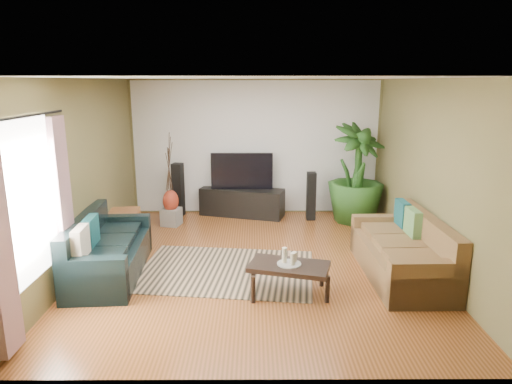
{
  "coord_description": "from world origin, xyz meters",
  "views": [
    {
      "loc": [
        -0.03,
        -6.4,
        2.66
      ],
      "look_at": [
        0.0,
        0.2,
        1.05
      ],
      "focal_mm": 32.0,
      "sensor_mm": 36.0,
      "label": 1
    }
  ],
  "objects_px": {
    "speaker_left": "(178,190)",
    "sofa_right": "(401,247)",
    "sofa_left": "(109,246)",
    "speaker_right": "(311,196)",
    "tv_stand": "(242,202)",
    "television": "(242,171)",
    "coffee_table": "(289,279)",
    "pedestal": "(171,217)",
    "side_table": "(125,225)",
    "vase": "(171,201)",
    "potted_plant": "(356,174)"
  },
  "relations": [
    {
      "from": "sofa_left",
      "to": "television",
      "type": "relative_size",
      "value": 1.6
    },
    {
      "from": "speaker_right",
      "to": "television",
      "type": "bearing_deg",
      "value": 167.23
    },
    {
      "from": "pedestal",
      "to": "side_table",
      "type": "distance_m",
      "value": 1.02
    },
    {
      "from": "sofa_right",
      "to": "side_table",
      "type": "bearing_deg",
      "value": -110.98
    },
    {
      "from": "sofa_right",
      "to": "tv_stand",
      "type": "distance_m",
      "value": 3.73
    },
    {
      "from": "speaker_left",
      "to": "speaker_right",
      "type": "distance_m",
      "value": 2.65
    },
    {
      "from": "television",
      "to": "vase",
      "type": "relative_size",
      "value": 2.95
    },
    {
      "from": "speaker_right",
      "to": "sofa_right",
      "type": "bearing_deg",
      "value": -72.16
    },
    {
      "from": "speaker_left",
      "to": "speaker_right",
      "type": "relative_size",
      "value": 1.14
    },
    {
      "from": "television",
      "to": "sofa_right",
      "type": "bearing_deg",
      "value": -52.38
    },
    {
      "from": "tv_stand",
      "to": "coffee_table",
      "type": "bearing_deg",
      "value": -62.9
    },
    {
      "from": "television",
      "to": "speaker_right",
      "type": "xyz_separation_m",
      "value": [
        1.36,
        -0.28,
        -0.45
      ]
    },
    {
      "from": "coffee_table",
      "to": "television",
      "type": "height_order",
      "value": "television"
    },
    {
      "from": "speaker_left",
      "to": "coffee_table",
      "type": "bearing_deg",
      "value": -47.57
    },
    {
      "from": "sofa_right",
      "to": "side_table",
      "type": "distance_m",
      "value": 4.53
    },
    {
      "from": "speaker_left",
      "to": "pedestal",
      "type": "xyz_separation_m",
      "value": [
        -0.04,
        -0.64,
        -0.37
      ]
    },
    {
      "from": "potted_plant",
      "to": "pedestal",
      "type": "bearing_deg",
      "value": -176.07
    },
    {
      "from": "tv_stand",
      "to": "pedestal",
      "type": "height_order",
      "value": "tv_stand"
    },
    {
      "from": "side_table",
      "to": "coffee_table",
      "type": "bearing_deg",
      "value": -38.34
    },
    {
      "from": "sofa_left",
      "to": "pedestal",
      "type": "bearing_deg",
      "value": -15.21
    },
    {
      "from": "sofa_left",
      "to": "speaker_right",
      "type": "height_order",
      "value": "speaker_right"
    },
    {
      "from": "speaker_right",
      "to": "side_table",
      "type": "distance_m",
      "value": 3.53
    },
    {
      "from": "potted_plant",
      "to": "side_table",
      "type": "bearing_deg",
      "value": -166.26
    },
    {
      "from": "pedestal",
      "to": "side_table",
      "type": "height_order",
      "value": "side_table"
    },
    {
      "from": "pedestal",
      "to": "side_table",
      "type": "xyz_separation_m",
      "value": [
        -0.66,
        -0.78,
        0.09
      ]
    },
    {
      "from": "coffee_table",
      "to": "television",
      "type": "distance_m",
      "value": 3.66
    },
    {
      "from": "sofa_right",
      "to": "speaker_right",
      "type": "height_order",
      "value": "speaker_right"
    },
    {
      "from": "sofa_right",
      "to": "speaker_left",
      "type": "height_order",
      "value": "speaker_left"
    },
    {
      "from": "tv_stand",
      "to": "side_table",
      "type": "distance_m",
      "value": 2.43
    },
    {
      "from": "sofa_left",
      "to": "sofa_right",
      "type": "bearing_deg",
      "value": -94.71
    },
    {
      "from": "sofa_right",
      "to": "speaker_left",
      "type": "bearing_deg",
      "value": -130.77
    },
    {
      "from": "speaker_left",
      "to": "vase",
      "type": "distance_m",
      "value": 0.64
    },
    {
      "from": "sofa_left",
      "to": "speaker_left",
      "type": "relative_size",
      "value": 1.83
    },
    {
      "from": "speaker_left",
      "to": "speaker_right",
      "type": "xyz_separation_m",
      "value": [
        2.64,
        -0.28,
        -0.06
      ]
    },
    {
      "from": "sofa_left",
      "to": "speaker_right",
      "type": "relative_size",
      "value": 2.08
    },
    {
      "from": "tv_stand",
      "to": "side_table",
      "type": "bearing_deg",
      "value": -128.45
    },
    {
      "from": "sofa_left",
      "to": "sofa_right",
      "type": "xyz_separation_m",
      "value": [
        4.06,
        -0.07,
        0.0
      ]
    },
    {
      "from": "tv_stand",
      "to": "speaker_left",
      "type": "distance_m",
      "value": 1.31
    },
    {
      "from": "tv_stand",
      "to": "television",
      "type": "bearing_deg",
      "value": 106.06
    },
    {
      "from": "tv_stand",
      "to": "vase",
      "type": "height_order",
      "value": "vase"
    },
    {
      "from": "sofa_right",
      "to": "vase",
      "type": "height_order",
      "value": "sofa_right"
    },
    {
      "from": "speaker_left",
      "to": "side_table",
      "type": "bearing_deg",
      "value": -102.99
    },
    {
      "from": "potted_plant",
      "to": "pedestal",
      "type": "relative_size",
      "value": 5.82
    },
    {
      "from": "speaker_right",
      "to": "side_table",
      "type": "relative_size",
      "value": 1.84
    },
    {
      "from": "speaker_left",
      "to": "potted_plant",
      "type": "distance_m",
      "value": 3.52
    },
    {
      "from": "speaker_left",
      "to": "pedestal",
      "type": "height_order",
      "value": "speaker_left"
    },
    {
      "from": "speaker_left",
      "to": "sofa_right",
      "type": "bearing_deg",
      "value": -26.47
    },
    {
      "from": "television",
      "to": "coffee_table",
      "type": "bearing_deg",
      "value": -78.98
    },
    {
      "from": "coffee_table",
      "to": "speaker_left",
      "type": "bearing_deg",
      "value": 134.86
    },
    {
      "from": "sofa_right",
      "to": "speaker_right",
      "type": "xyz_separation_m",
      "value": [
        -0.92,
        2.68,
        0.05
      ]
    }
  ]
}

